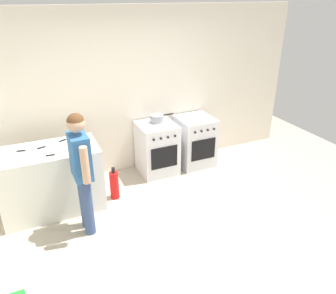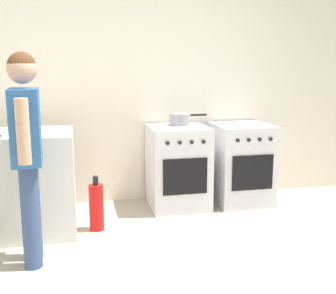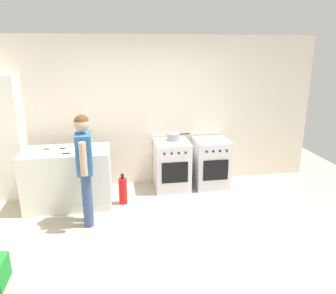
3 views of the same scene
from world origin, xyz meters
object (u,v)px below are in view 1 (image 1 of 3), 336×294
(oven_right, at_px, (195,141))
(knife_utility, at_px, (45,156))
(oven_left, at_px, (157,148))
(pot, at_px, (157,118))
(knife_paring, at_px, (24,151))
(person, at_px, (81,165))
(knife_carving, at_px, (56,143))
(knife_chef, at_px, (35,150))
(fire_extinguisher, at_px, (114,185))

(oven_right, relative_size, knife_utility, 3.38)
(oven_left, distance_m, pot, 0.49)
(knife_paring, distance_m, person, 0.94)
(knife_utility, distance_m, knife_carving, 0.39)
(pot, xyz_separation_m, knife_chef, (-1.88, -0.40, -0.01))
(knife_paring, bearing_deg, oven_right, 6.29)
(oven_left, xyz_separation_m, knife_carving, (-1.55, -0.21, 0.48))
(pot, bearing_deg, oven_right, -7.62)
(knife_chef, bearing_deg, knife_carving, 19.69)
(oven_left, bearing_deg, oven_right, -0.00)
(person, bearing_deg, fire_extinguisher, 47.53)
(person, bearing_deg, pot, 38.19)
(knife_paring, bearing_deg, oven_left, 8.51)
(knife_utility, bearing_deg, fire_extinguisher, 5.80)
(oven_right, bearing_deg, fire_extinguisher, -163.10)
(pot, height_order, person, person)
(knife_paring, relative_size, person, 0.13)
(knife_carving, distance_m, person, 0.83)
(knife_chef, distance_m, fire_extinguisher, 1.20)
(knife_chef, xyz_separation_m, fire_extinguisher, (0.96, -0.16, -0.69))
(knife_paring, distance_m, fire_extinguisher, 1.31)
(oven_right, height_order, knife_carving, knife_carving)
(person, xyz_separation_m, fire_extinguisher, (0.50, 0.55, -0.70))
(pot, relative_size, knife_utility, 1.58)
(knife_chef, relative_size, person, 0.20)
(knife_utility, relative_size, knife_carving, 0.82)
(knife_chef, bearing_deg, person, -56.67)
(oven_right, bearing_deg, knife_carving, -174.56)
(pot, bearing_deg, knife_chef, -167.86)
(pot, bearing_deg, knife_paring, -169.23)
(oven_right, bearing_deg, knife_chef, -172.90)
(fire_extinguisher, bearing_deg, knife_paring, 170.49)
(pot, distance_m, person, 1.80)
(pot, height_order, knife_carving, pot)
(pot, relative_size, knife_chef, 1.30)
(oven_right, distance_m, pot, 0.82)
(oven_right, xyz_separation_m, knife_utility, (-2.43, -0.56, 0.48))
(oven_left, bearing_deg, pot, 63.54)
(knife_chef, height_order, person, person)
(knife_chef, height_order, knife_carving, same)
(pot, bearing_deg, person, -141.81)
(knife_utility, bearing_deg, oven_right, 13.10)
(pot, xyz_separation_m, knife_utility, (-1.77, -0.65, -0.01))
(oven_right, height_order, knife_chef, knife_chef)
(knife_carving, xyz_separation_m, fire_extinguisher, (0.68, -0.26, -0.69))
(knife_paring, height_order, knife_chef, same)
(pot, height_order, knife_paring, pot)
(oven_left, relative_size, person, 0.54)
(pot, xyz_separation_m, knife_carving, (-1.59, -0.30, -0.01))
(oven_right, xyz_separation_m, knife_carving, (-2.25, -0.21, 0.48))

